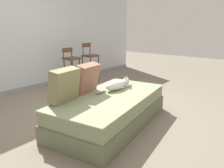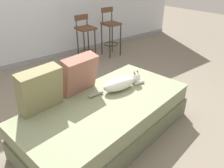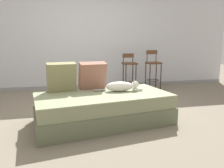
{
  "view_description": "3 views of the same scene",
  "coord_description": "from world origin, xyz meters",
  "px_view_note": "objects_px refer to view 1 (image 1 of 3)",
  "views": [
    {
      "loc": [
        -2.27,
        -2.28,
        1.38
      ],
      "look_at": [
        0.15,
        -0.3,
        0.56
      ],
      "focal_mm": 35.0,
      "sensor_mm": 36.0,
      "label": 1
    },
    {
      "loc": [
        -1.16,
        -1.97,
        1.69
      ],
      "look_at": [
        0.15,
        -0.3,
        0.56
      ],
      "focal_mm": 35.0,
      "sensor_mm": 36.0,
      "label": 2
    },
    {
      "loc": [
        -0.54,
        -3.41,
        1.16
      ],
      "look_at": [
        0.15,
        -0.3,
        0.56
      ],
      "focal_mm": 35.0,
      "sensor_mm": 36.0,
      "label": 3
    }
  ],
  "objects_px": {
    "bar_stool_near_window": "(71,63)",
    "throw_pillow_corner": "(64,85)",
    "bar_stool_by_doorway": "(90,60)",
    "cat": "(117,85)",
    "throw_pillow_middle": "(87,78)",
    "couch": "(111,110)"
  },
  "relations": [
    {
      "from": "cat",
      "to": "bar_stool_near_window",
      "type": "height_order",
      "value": "bar_stool_near_window"
    },
    {
      "from": "throw_pillow_middle",
      "to": "bar_stool_by_doorway",
      "type": "distance_m",
      "value": 2.38
    },
    {
      "from": "couch",
      "to": "cat",
      "type": "xyz_separation_m",
      "value": [
        0.3,
        0.12,
        0.29
      ]
    },
    {
      "from": "throw_pillow_corner",
      "to": "bar_stool_near_window",
      "type": "bearing_deg",
      "value": 47.44
    },
    {
      "from": "bar_stool_near_window",
      "to": "cat",
      "type": "bearing_deg",
      "value": -110.24
    },
    {
      "from": "couch",
      "to": "bar_stool_by_doorway",
      "type": "relative_size",
      "value": 2.08
    },
    {
      "from": "couch",
      "to": "throw_pillow_middle",
      "type": "bearing_deg",
      "value": 106.33
    },
    {
      "from": "throw_pillow_middle",
      "to": "cat",
      "type": "distance_m",
      "value": 0.5
    },
    {
      "from": "couch",
      "to": "throw_pillow_corner",
      "type": "distance_m",
      "value": 0.78
    },
    {
      "from": "throw_pillow_middle",
      "to": "cat",
      "type": "bearing_deg",
      "value": -31.33
    },
    {
      "from": "cat",
      "to": "bar_stool_by_doorway",
      "type": "bearing_deg",
      "value": 55.31
    },
    {
      "from": "bar_stool_near_window",
      "to": "throw_pillow_corner",
      "type": "bearing_deg",
      "value": -132.56
    },
    {
      "from": "couch",
      "to": "bar_stool_by_doorway",
      "type": "distance_m",
      "value": 2.6
    },
    {
      "from": "bar_stool_by_doorway",
      "to": "cat",
      "type": "bearing_deg",
      "value": -124.69
    },
    {
      "from": "throw_pillow_corner",
      "to": "bar_stool_near_window",
      "type": "distance_m",
      "value": 2.34
    },
    {
      "from": "throw_pillow_middle",
      "to": "bar_stool_near_window",
      "type": "bearing_deg",
      "value": 56.06
    },
    {
      "from": "throw_pillow_corner",
      "to": "bar_stool_near_window",
      "type": "height_order",
      "value": "bar_stool_near_window"
    },
    {
      "from": "throw_pillow_corner",
      "to": "throw_pillow_middle",
      "type": "xyz_separation_m",
      "value": [
        0.47,
        0.08,
        -0.0
      ]
    },
    {
      "from": "bar_stool_by_doorway",
      "to": "bar_stool_near_window",
      "type": "bearing_deg",
      "value": -179.99
    },
    {
      "from": "couch",
      "to": "throw_pillow_middle",
      "type": "distance_m",
      "value": 0.58
    },
    {
      "from": "throw_pillow_corner",
      "to": "throw_pillow_middle",
      "type": "relative_size",
      "value": 1.01
    },
    {
      "from": "throw_pillow_corner",
      "to": "bar_stool_by_doorway",
      "type": "xyz_separation_m",
      "value": [
        2.19,
        1.72,
        -0.1
      ]
    }
  ]
}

